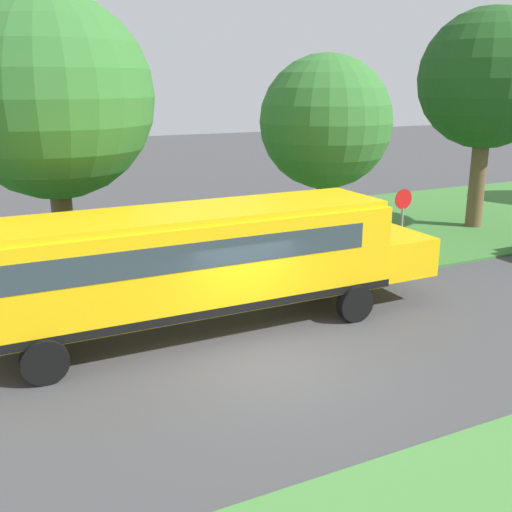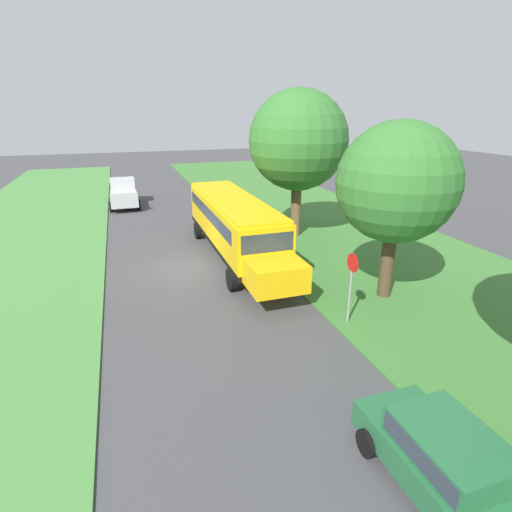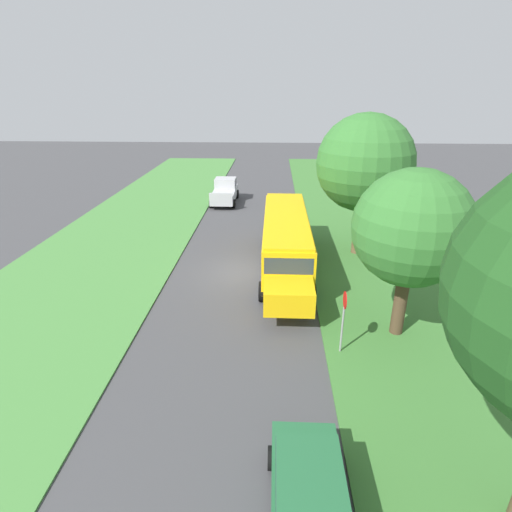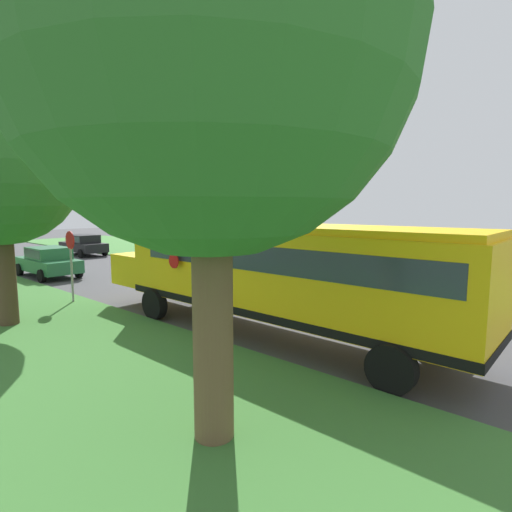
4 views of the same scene
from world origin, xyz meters
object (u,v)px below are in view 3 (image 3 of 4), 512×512
school_bus (286,238)px  car_green_nearest (309,494)px  pickup_truck (225,191)px  stop_sign (343,315)px  oak_tree_roadside_mid (414,227)px  oak_tree_beside_bus (366,163)px

school_bus → car_green_nearest: bearing=90.9°
pickup_truck → stop_sign: bearing=107.8°
oak_tree_roadside_mid → stop_sign: 4.38m
car_green_nearest → oak_tree_roadside_mid: oak_tree_roadside_mid is taller
pickup_truck → oak_tree_beside_bus: oak_tree_beside_bus is taller
pickup_truck → stop_sign: stop_sign is taller
oak_tree_beside_bus → oak_tree_roadside_mid: 9.11m
oak_tree_beside_bus → oak_tree_roadside_mid: bearing=90.3°
pickup_truck → oak_tree_roadside_mid: 23.80m
school_bus → pickup_truck: size_ratio=2.30×
oak_tree_beside_bus → stop_sign: oak_tree_beside_bus is taller
oak_tree_beside_bus → pickup_truck: bearing=-50.9°
oak_tree_beside_bus → stop_sign: size_ratio=3.14×
oak_tree_beside_bus → school_bus: bearing=28.2°
oak_tree_beside_bus → oak_tree_roadside_mid: oak_tree_beside_bus is taller
pickup_truck → oak_tree_beside_bus: bearing=129.1°
stop_sign → oak_tree_roadside_mid: bearing=-150.9°
school_bus → car_green_nearest: 14.91m
school_bus → pickup_truck: bearing=-70.3°
pickup_truck → oak_tree_roadside_mid: size_ratio=0.76×
pickup_truck → oak_tree_beside_bus: 16.42m
oak_tree_beside_bus → stop_sign: bearing=76.0°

